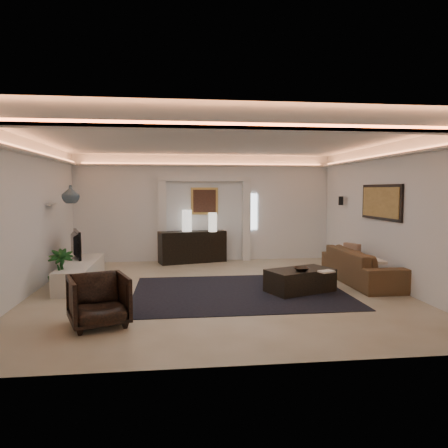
{
  "coord_description": "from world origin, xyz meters",
  "views": [
    {
      "loc": [
        -0.81,
        -7.94,
        1.96
      ],
      "look_at": [
        0.2,
        0.6,
        1.25
      ],
      "focal_mm": 33.38,
      "sensor_mm": 36.0,
      "label": 1
    }
  ],
  "objects": [
    {
      "name": "floor",
      "position": [
        0.0,
        0.0,
        0.0
      ],
      "size": [
        7.0,
        7.0,
        0.0
      ],
      "primitive_type": "plane",
      "color": "#BDB39B",
      "rests_on": "ground"
    },
    {
      "name": "ceiling",
      "position": [
        0.0,
        0.0,
        2.9
      ],
      "size": [
        7.0,
        7.0,
        0.0
      ],
      "primitive_type": "plane",
      "rotation": [
        3.14,
        0.0,
        0.0
      ],
      "color": "white",
      "rests_on": "ground"
    },
    {
      "name": "wall_back",
      "position": [
        0.0,
        3.5,
        1.45
      ],
      "size": [
        7.0,
        0.0,
        7.0
      ],
      "primitive_type": "plane",
      "rotation": [
        1.57,
        0.0,
        0.0
      ],
      "color": "white",
      "rests_on": "ground"
    },
    {
      "name": "wall_front",
      "position": [
        0.0,
        -3.5,
        1.45
      ],
      "size": [
        7.0,
        0.0,
        7.0
      ],
      "primitive_type": "plane",
      "rotation": [
        -1.57,
        0.0,
        0.0
      ],
      "color": "white",
      "rests_on": "ground"
    },
    {
      "name": "wall_left",
      "position": [
        -3.5,
        0.0,
        1.45
      ],
      "size": [
        0.0,
        7.0,
        7.0
      ],
      "primitive_type": "plane",
      "rotation": [
        1.57,
        0.0,
        1.57
      ],
      "color": "white",
      "rests_on": "ground"
    },
    {
      "name": "wall_right",
      "position": [
        3.5,
        0.0,
        1.45
      ],
      "size": [
        0.0,
        7.0,
        7.0
      ],
      "primitive_type": "plane",
      "rotation": [
        1.57,
        0.0,
        -1.57
      ],
      "color": "white",
      "rests_on": "ground"
    },
    {
      "name": "cove_soffit",
      "position": [
        0.0,
        0.0,
        2.62
      ],
      "size": [
        7.0,
        7.0,
        0.04
      ],
      "primitive_type": "cube",
      "color": "silver",
      "rests_on": "ceiling"
    },
    {
      "name": "daylight_slit",
      "position": [
        1.35,
        3.48,
        1.35
      ],
      "size": [
        0.25,
        0.03,
        1.0
      ],
      "primitive_type": "cube",
      "color": "white",
      "rests_on": "wall_back"
    },
    {
      "name": "area_rug",
      "position": [
        0.4,
        -0.2,
        0.01
      ],
      "size": [
        4.0,
        3.0,
        0.01
      ],
      "primitive_type": "cube",
      "color": "black",
      "rests_on": "ground"
    },
    {
      "name": "pilaster_left",
      "position": [
        -1.15,
        3.4,
        1.1
      ],
      "size": [
        0.22,
        0.2,
        2.2
      ],
      "primitive_type": "cube",
      "color": "silver",
      "rests_on": "ground"
    },
    {
      "name": "pilaster_right",
      "position": [
        1.15,
        3.4,
        1.1
      ],
      "size": [
        0.22,
        0.2,
        2.2
      ],
      "primitive_type": "cube",
      "color": "silver",
      "rests_on": "ground"
    },
    {
      "name": "alcove_header",
      "position": [
        0.0,
        3.4,
        2.25
      ],
      "size": [
        2.52,
        0.2,
        0.12
      ],
      "primitive_type": "cube",
      "color": "silver",
      "rests_on": "wall_back"
    },
    {
      "name": "painting_frame",
      "position": [
        0.0,
        3.47,
        1.65
      ],
      "size": [
        0.74,
        0.04,
        0.74
      ],
      "primitive_type": "cube",
      "color": "tan",
      "rests_on": "wall_back"
    },
    {
      "name": "painting_canvas",
      "position": [
        0.0,
        3.44,
        1.65
      ],
      "size": [
        0.62,
        0.02,
        0.62
      ],
      "primitive_type": "cube",
      "color": "#4C2D1E",
      "rests_on": "wall_back"
    },
    {
      "name": "art_panel_frame",
      "position": [
        3.47,
        0.3,
        1.7
      ],
      "size": [
        0.04,
        1.64,
        0.74
      ],
      "primitive_type": "cube",
      "color": "black",
      "rests_on": "wall_right"
    },
    {
      "name": "art_panel_gold",
      "position": [
        3.44,
        0.3,
        1.7
      ],
      "size": [
        0.02,
        1.5,
        0.62
      ],
      "primitive_type": "cube",
      "color": "tan",
      "rests_on": "wall_right"
    },
    {
      "name": "wall_sconce",
      "position": [
        3.38,
        2.2,
        1.68
      ],
      "size": [
        0.12,
        0.12,
        0.22
      ],
      "primitive_type": "cylinder",
      "color": "black",
      "rests_on": "wall_right"
    },
    {
      "name": "wall_niche",
      "position": [
        -3.44,
        1.4,
        1.65
      ],
      "size": [
        0.1,
        0.55,
        0.04
      ],
      "primitive_type": "cube",
      "color": "silver",
      "rests_on": "wall_left"
    },
    {
      "name": "console",
      "position": [
        -0.35,
        3.25,
        0.4
      ],
      "size": [
        1.86,
        0.99,
        0.89
      ],
      "primitive_type": "cube",
      "rotation": [
        0.0,
        0.0,
        0.26
      ],
      "color": "black",
      "rests_on": "ground"
    },
    {
      "name": "lamp_left",
      "position": [
        -0.49,
        3.25,
        1.09
      ],
      "size": [
        0.33,
        0.33,
        0.57
      ],
      "primitive_type": "cylinder",
      "rotation": [
        0.0,
        0.0,
        0.37
      ],
      "color": "white",
      "rests_on": "console"
    },
    {
      "name": "lamp_right",
      "position": [
        0.19,
        3.05,
        1.09
      ],
      "size": [
        0.28,
        0.28,
        0.5
      ],
      "primitive_type": "cylinder",
      "rotation": [
        0.0,
        0.0,
        -0.27
      ],
      "color": "white",
      "rests_on": "console"
    },
    {
      "name": "media_ledge",
      "position": [
        -2.77,
        0.94,
        0.23
      ],
      "size": [
        0.64,
        2.43,
        0.45
      ],
      "primitive_type": "cube",
      "rotation": [
        0.0,
        0.0,
        0.01
      ],
      "color": "beige",
      "rests_on": "ground"
    },
    {
      "name": "tv",
      "position": [
        -3.08,
        1.52,
        0.76
      ],
      "size": [
        1.05,
        0.46,
        0.61
      ],
      "primitive_type": "imported",
      "rotation": [
        0.0,
        0.0,
        1.89
      ],
      "color": "black",
      "rests_on": "media_ledge"
    },
    {
      "name": "figurine",
      "position": [
        -3.08,
        2.14,
        0.64
      ],
      "size": [
        0.16,
        0.16,
        0.34
      ],
      "primitive_type": "cylinder",
      "rotation": [
        0.0,
        0.0,
        0.36
      ],
      "color": "#443522",
      "rests_on": "media_ledge"
    },
    {
      "name": "ginger_jar",
      "position": [
        -3.02,
        1.3,
        1.86
      ],
      "size": [
        0.4,
        0.4,
        0.39
      ],
      "primitive_type": "imported",
      "rotation": [
        0.0,
        0.0,
        0.07
      ],
      "color": "#324150",
      "rests_on": "wall_niche"
    },
    {
      "name": "plant",
      "position": [
        -2.97,
        0.14,
        0.42
      ],
      "size": [
        0.57,
        0.57,
        0.83
      ],
      "primitive_type": "imported",
      "rotation": [
        0.0,
        0.0,
        0.25
      ],
      "color": "#0F3611",
      "rests_on": "ground"
    },
    {
      "name": "sofa",
      "position": [
        3.14,
        0.35,
        0.35
      ],
      "size": [
        2.41,
        0.95,
        0.7
      ],
      "primitive_type": "imported",
      "rotation": [
        0.0,
        0.0,
        1.57
      ],
      "color": "#36241A",
      "rests_on": "ground"
    },
    {
      "name": "throw_blanket",
      "position": [
        3.0,
        -0.22,
        0.55
      ],
      "size": [
        0.55,
        0.45,
        0.06
      ],
      "primitive_type": "cube",
      "rotation": [
        0.0,
        0.0,
        -0.03
      ],
      "color": "beige",
      "rests_on": "sofa"
    },
    {
      "name": "throw_pillow",
      "position": [
        3.15,
        0.95,
        0.55
      ],
      "size": [
        0.28,
        0.42,
        0.4
      ],
      "primitive_type": "cube",
      "rotation": [
        0.0,
        0.0,
        0.43
      ],
      "color": "#A0775B",
      "rests_on": "sofa"
    },
    {
      "name": "coffee_table",
      "position": [
        1.56,
        -0.29,
        0.2
      ],
      "size": [
        1.41,
        1.1,
        0.47
      ],
      "primitive_type": "cube",
      "rotation": [
        0.0,
        0.0,
        0.38
      ],
      "color": "black",
      "rests_on": "ground"
    },
    {
      "name": "bowl",
      "position": [
        1.54,
        -0.45,
        0.44
      ],
      "size": [
        0.3,
        0.3,
        0.07
      ],
      "primitive_type": "imported",
      "rotation": [
        0.0,
        0.0,
        -0.07
      ],
      "color": "black",
      "rests_on": "coffee_table"
    },
    {
      "name": "magazine",
      "position": [
        1.96,
        -0.64,
        0.42
      ],
      "size": [
        0.32,
        0.28,
        0.03
      ],
      "primitive_type": "cube",
      "rotation": [
        0.0,
        0.0,
        0.36
      ],
      "color": "#F3E7CF",
      "rests_on": "coffee_table"
    },
    {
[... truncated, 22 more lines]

